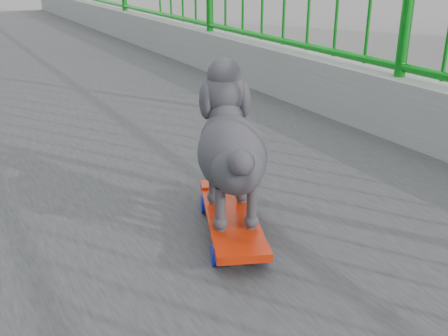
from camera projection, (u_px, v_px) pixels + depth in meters
skateboard at (232, 219)px, 1.72m from camera, size 0.36×0.57×0.07m
poodle at (231, 145)px, 1.65m from camera, size 0.33×0.49×0.43m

